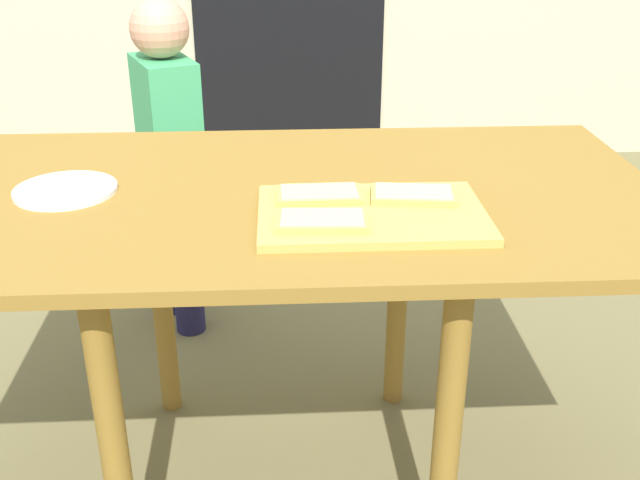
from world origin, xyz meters
TOP-DOWN VIEW (x-y plane):
  - ground_plane at (0.00, 0.00)m, footprint 16.00×16.00m
  - dining_table at (0.00, 0.00)m, footprint 1.49×0.79m
  - cutting_board at (0.17, -0.15)m, footprint 0.40×0.26m
  - pizza_slice_near_left at (0.08, -0.21)m, footprint 0.16×0.09m
  - pizza_slice_far_right at (0.25, -0.10)m, footprint 0.16×0.10m
  - pizza_slice_far_left at (0.08, -0.09)m, footprint 0.16×0.09m
  - plate_white_left at (-0.40, 0.01)m, footprint 0.19×0.19m
  - child_left at (-0.31, 0.74)m, footprint 0.22×0.28m

SIDE VIEW (x-z plane):
  - ground_plane at x=0.00m, z-range 0.00..0.00m
  - child_left at x=-0.31m, z-range 0.07..1.06m
  - dining_table at x=0.00m, z-range 0.28..1.01m
  - plate_white_left at x=-0.40m, z-range 0.73..0.74m
  - cutting_board at x=0.17m, z-range 0.73..0.74m
  - pizza_slice_near_left at x=0.08m, z-range 0.74..0.76m
  - pizza_slice_far_right at x=0.25m, z-range 0.74..0.76m
  - pizza_slice_far_left at x=0.08m, z-range 0.74..0.76m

